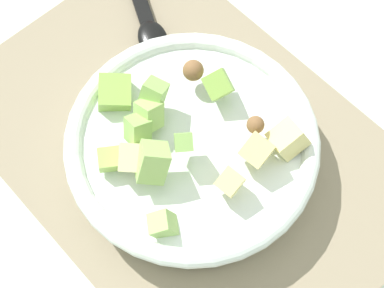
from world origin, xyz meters
TOP-DOWN VIEW (x-y plane):
  - ground_plane at (0.00, 0.00)m, footprint 2.40×2.40m
  - placemat at (0.00, 0.00)m, footprint 0.51×0.36m
  - salad_bowl at (-0.02, 0.01)m, footprint 0.27×0.27m
  - serving_spoon at (0.17, -0.08)m, footprint 0.21×0.12m

SIDE VIEW (x-z plane):
  - ground_plane at x=0.00m, z-range 0.00..0.00m
  - placemat at x=0.00m, z-range 0.00..0.01m
  - serving_spoon at x=0.17m, z-range 0.00..0.02m
  - salad_bowl at x=-0.02m, z-range -0.01..0.09m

